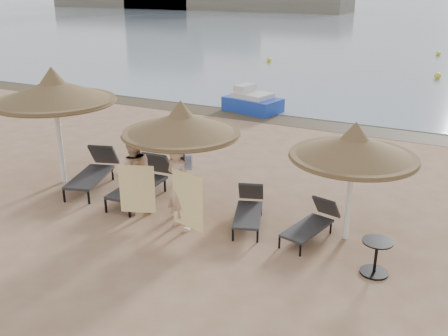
{
  "coord_description": "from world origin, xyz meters",
  "views": [
    {
      "loc": [
        5.75,
        -8.12,
        4.96
      ],
      "look_at": [
        1.02,
        1.2,
        1.04
      ],
      "focal_mm": 40.0,
      "sensor_mm": 36.0,
      "label": 1
    }
  ],
  "objects_px": {
    "lounger_near_right": "(249,208)",
    "palapa_center": "(181,124)",
    "palapa_left": "(54,92)",
    "lounger_far_left": "(94,170)",
    "person_right": "(179,179)",
    "palapa_right": "(354,147)",
    "pedal_boat": "(252,102)",
    "lounger_far_right": "(313,222)",
    "side_table": "(376,258)",
    "person_left": "(133,168)",
    "lounger_near_left": "(144,180)"
  },
  "relations": [
    {
      "from": "lounger_far_left",
      "to": "pedal_boat",
      "type": "bearing_deg",
      "value": 69.62
    },
    {
      "from": "palapa_center",
      "to": "lounger_near_right",
      "type": "distance_m",
      "value": 2.34
    },
    {
      "from": "palapa_right",
      "to": "lounger_near_left",
      "type": "height_order",
      "value": "palapa_right"
    },
    {
      "from": "palapa_center",
      "to": "lounger_far_right",
      "type": "bearing_deg",
      "value": 2.92
    },
    {
      "from": "lounger_near_right",
      "to": "palapa_center",
      "type": "bearing_deg",
      "value": 165.93
    },
    {
      "from": "side_table",
      "to": "person_right",
      "type": "xyz_separation_m",
      "value": [
        -4.05,
        -0.08,
        0.82
      ]
    },
    {
      "from": "lounger_far_left",
      "to": "lounger_far_right",
      "type": "distance_m",
      "value": 5.85
    },
    {
      "from": "lounger_near_left",
      "to": "lounger_far_right",
      "type": "height_order",
      "value": "lounger_near_left"
    },
    {
      "from": "palapa_left",
      "to": "palapa_center",
      "type": "xyz_separation_m",
      "value": [
        3.73,
        -0.09,
        -0.34
      ]
    },
    {
      "from": "lounger_far_left",
      "to": "person_left",
      "type": "height_order",
      "value": "person_left"
    },
    {
      "from": "palapa_right",
      "to": "lounger_near_left",
      "type": "distance_m",
      "value": 5.18
    },
    {
      "from": "palapa_left",
      "to": "lounger_far_left",
      "type": "distance_m",
      "value": 2.19
    },
    {
      "from": "lounger_near_left",
      "to": "lounger_far_right",
      "type": "relative_size",
      "value": 1.29
    },
    {
      "from": "palapa_right",
      "to": "lounger_near_right",
      "type": "xyz_separation_m",
      "value": [
        -2.09,
        -0.22,
        -1.64
      ]
    },
    {
      "from": "lounger_far_left",
      "to": "palapa_right",
      "type": "bearing_deg",
      "value": -16.81
    },
    {
      "from": "side_table",
      "to": "pedal_boat",
      "type": "relative_size",
      "value": 0.27
    },
    {
      "from": "palapa_center",
      "to": "pedal_boat",
      "type": "bearing_deg",
      "value": 104.48
    },
    {
      "from": "lounger_near_right",
      "to": "pedal_boat",
      "type": "bearing_deg",
      "value": 93.92
    },
    {
      "from": "side_table",
      "to": "person_left",
      "type": "height_order",
      "value": "person_left"
    },
    {
      "from": "side_table",
      "to": "person_left",
      "type": "bearing_deg",
      "value": 178.44
    },
    {
      "from": "lounger_far_left",
      "to": "lounger_near_left",
      "type": "distance_m",
      "value": 1.55
    },
    {
      "from": "side_table",
      "to": "lounger_near_left",
      "type": "bearing_deg",
      "value": 170.37
    },
    {
      "from": "palapa_left",
      "to": "person_left",
      "type": "bearing_deg",
      "value": -13.16
    },
    {
      "from": "lounger_near_right",
      "to": "side_table",
      "type": "height_order",
      "value": "lounger_near_right"
    },
    {
      "from": "person_left",
      "to": "lounger_far_left",
      "type": "bearing_deg",
      "value": -65.72
    },
    {
      "from": "palapa_left",
      "to": "lounger_near_right",
      "type": "height_order",
      "value": "palapa_left"
    },
    {
      "from": "lounger_near_left",
      "to": "palapa_center",
      "type": "bearing_deg",
      "value": -15.27
    },
    {
      "from": "lounger_near_left",
      "to": "lounger_far_right",
      "type": "distance_m",
      "value": 4.3
    },
    {
      "from": "lounger_far_right",
      "to": "lounger_near_right",
      "type": "bearing_deg",
      "value": -166.94
    },
    {
      "from": "palapa_right",
      "to": "pedal_boat",
      "type": "bearing_deg",
      "value": 124.1
    },
    {
      "from": "lounger_near_left",
      "to": "person_right",
      "type": "height_order",
      "value": "person_right"
    },
    {
      "from": "lounger_near_right",
      "to": "side_table",
      "type": "bearing_deg",
      "value": -36.14
    },
    {
      "from": "lounger_far_left",
      "to": "palapa_left",
      "type": "bearing_deg",
      "value": 172.99
    },
    {
      "from": "lounger_far_left",
      "to": "person_left",
      "type": "xyz_separation_m",
      "value": [
        1.88,
        -0.82,
        0.66
      ]
    },
    {
      "from": "lounger_far_left",
      "to": "lounger_near_right",
      "type": "height_order",
      "value": "lounger_far_left"
    },
    {
      "from": "lounger_near_left",
      "to": "person_right",
      "type": "distance_m",
      "value": 2.11
    },
    {
      "from": "lounger_far_left",
      "to": "side_table",
      "type": "xyz_separation_m",
      "value": [
        7.28,
        -0.97,
        -0.11
      ]
    },
    {
      "from": "palapa_left",
      "to": "palapa_center",
      "type": "bearing_deg",
      "value": -1.4
    },
    {
      "from": "palapa_right",
      "to": "pedal_boat",
      "type": "distance_m",
      "value": 10.95
    },
    {
      "from": "lounger_near_left",
      "to": "lounger_far_right",
      "type": "xyz_separation_m",
      "value": [
        4.3,
        -0.11,
        -0.1
      ]
    },
    {
      "from": "lounger_near_right",
      "to": "palapa_right",
      "type": "bearing_deg",
      "value": -13.64
    },
    {
      "from": "palapa_right",
      "to": "lounger_far_left",
      "type": "bearing_deg",
      "value": -179.07
    },
    {
      "from": "palapa_center",
      "to": "side_table",
      "type": "xyz_separation_m",
      "value": [
        4.45,
        -0.71,
        -1.75
      ]
    },
    {
      "from": "pedal_boat",
      "to": "palapa_left",
      "type": "bearing_deg",
      "value": -84.98
    },
    {
      "from": "lounger_near_right",
      "to": "person_right",
      "type": "relative_size",
      "value": 0.78
    },
    {
      "from": "palapa_left",
      "to": "side_table",
      "type": "height_order",
      "value": "palapa_left"
    },
    {
      "from": "person_right",
      "to": "palapa_center",
      "type": "bearing_deg",
      "value": -40.95
    },
    {
      "from": "palapa_right",
      "to": "side_table",
      "type": "bearing_deg",
      "value": -53.64
    },
    {
      "from": "lounger_near_right",
      "to": "person_left",
      "type": "bearing_deg",
      "value": 176.18
    },
    {
      "from": "palapa_right",
      "to": "person_right",
      "type": "bearing_deg",
      "value": -160.46
    }
  ]
}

